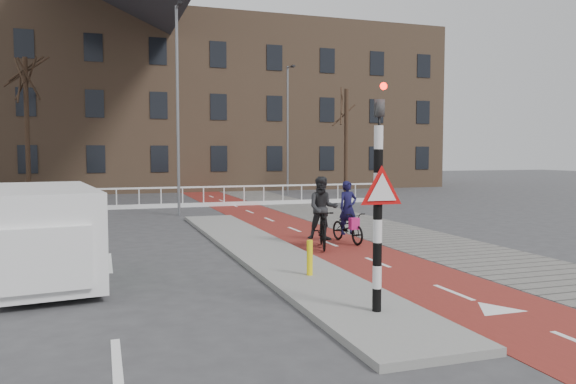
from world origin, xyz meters
name	(u,v)px	position (x,y,z in m)	size (l,w,h in m)	color
ground	(356,287)	(0.00, 0.00, 0.00)	(120.00, 120.00, 0.00)	#38383A
bike_lane	(277,223)	(1.50, 10.00, 0.01)	(2.50, 60.00, 0.01)	maroon
sidewalk	(346,220)	(4.30, 10.00, 0.01)	(3.00, 60.00, 0.01)	slate
curb_island	(264,251)	(-0.70, 4.00, 0.06)	(1.80, 16.00, 0.12)	gray
traffic_signal	(379,192)	(-0.60, -2.02, 1.99)	(0.80, 0.80, 3.68)	black
bollard	(310,258)	(-0.68, 0.75, 0.48)	(0.12, 0.12, 0.71)	yellow
cyclist_near	(348,222)	(2.06, 4.91, 0.60)	(0.75, 1.73, 1.77)	black
cyclist_far	(323,219)	(1.00, 4.21, 0.81)	(1.04, 1.87, 1.94)	black
van	(46,232)	(-5.71, 2.34, 1.00)	(2.33, 4.62, 1.91)	white
railing	(93,203)	(-5.00, 17.00, 0.31)	(28.00, 0.10, 0.99)	silver
townhouse_row	(123,79)	(-3.00, 32.00, 7.81)	(46.00, 10.00, 15.90)	#7F6047
tree_mid	(27,130)	(-8.21, 22.04, 3.73)	(0.24, 0.24, 7.47)	black
tree_right	(346,142)	(9.88, 22.35, 3.26)	(0.26, 0.26, 6.52)	black
streetlight_near	(178,112)	(-1.62, 13.55, 4.25)	(0.12, 0.12, 8.50)	slate
streetlight_right	(288,131)	(6.12, 22.60, 3.89)	(0.12, 0.12, 7.77)	slate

